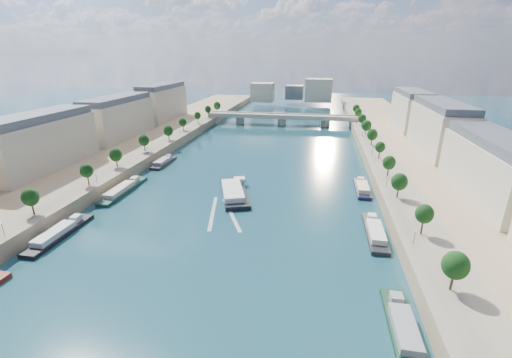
% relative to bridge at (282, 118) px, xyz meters
% --- Properties ---
extents(ground, '(700.00, 700.00, 0.00)m').
position_rel_bridge_xyz_m(ground, '(0.00, -118.36, -5.08)').
color(ground, '#0D343C').
rests_on(ground, ground).
extents(quay_left, '(44.00, 520.00, 5.00)m').
position_rel_bridge_xyz_m(quay_left, '(-72.00, -118.36, -2.58)').
color(quay_left, '#9E8460').
rests_on(quay_left, ground).
extents(quay_right, '(44.00, 520.00, 5.00)m').
position_rel_bridge_xyz_m(quay_right, '(72.00, -118.36, -2.58)').
color(quay_right, '#9E8460').
rests_on(quay_right, ground).
extents(pave_left, '(14.00, 520.00, 0.10)m').
position_rel_bridge_xyz_m(pave_left, '(-57.00, -118.36, -0.03)').
color(pave_left, gray).
rests_on(pave_left, quay_left).
extents(pave_right, '(14.00, 520.00, 0.10)m').
position_rel_bridge_xyz_m(pave_right, '(57.00, -118.36, -0.03)').
color(pave_right, gray).
rests_on(pave_right, quay_right).
extents(trees_left, '(4.80, 268.80, 8.26)m').
position_rel_bridge_xyz_m(trees_left, '(-55.00, -116.36, 5.39)').
color(trees_left, '#382B1E').
rests_on(trees_left, ground).
extents(trees_right, '(4.80, 268.80, 8.26)m').
position_rel_bridge_xyz_m(trees_right, '(55.00, -108.36, 5.39)').
color(trees_right, '#382B1E').
rests_on(trees_right, ground).
extents(lamps_left, '(0.36, 200.36, 4.28)m').
position_rel_bridge_xyz_m(lamps_left, '(-52.50, -128.36, 2.70)').
color(lamps_left, black).
rests_on(lamps_left, ground).
extents(lamps_right, '(0.36, 200.36, 4.28)m').
position_rel_bridge_xyz_m(lamps_right, '(52.50, -113.36, 2.70)').
color(lamps_right, black).
rests_on(lamps_right, ground).
extents(buildings_left, '(16.00, 226.00, 23.20)m').
position_rel_bridge_xyz_m(buildings_left, '(-85.00, -106.36, 11.37)').
color(buildings_left, '#C4B196').
rests_on(buildings_left, ground).
extents(buildings_right, '(16.00, 226.00, 23.20)m').
position_rel_bridge_xyz_m(buildings_right, '(85.00, -106.36, 11.37)').
color(buildings_right, '#C4B196').
rests_on(buildings_right, ground).
extents(skyline, '(79.00, 42.00, 22.00)m').
position_rel_bridge_xyz_m(skyline, '(3.19, 101.16, 9.57)').
color(skyline, '#C4B196').
rests_on(skyline, ground).
extents(bridge, '(112.00, 12.00, 8.15)m').
position_rel_bridge_xyz_m(bridge, '(0.00, 0.00, 0.00)').
color(bridge, '#C1B79E').
rests_on(bridge, ground).
extents(tour_barge, '(18.22, 31.56, 4.13)m').
position_rel_bridge_xyz_m(tour_barge, '(-2.87, -138.06, -3.89)').
color(tour_barge, black).
rests_on(tour_barge, ground).
extents(wake, '(16.03, 25.66, 0.04)m').
position_rel_bridge_xyz_m(wake, '(-2.87, -154.60, -5.06)').
color(wake, silver).
rests_on(wake, ground).
extents(moored_barges_left, '(5.00, 157.89, 3.60)m').
position_rel_bridge_xyz_m(moored_barges_left, '(-45.50, -175.51, -4.24)').
color(moored_barges_left, '#161A31').
rests_on(moored_barges_left, ground).
extents(moored_barges_right, '(5.00, 129.44, 3.60)m').
position_rel_bridge_xyz_m(moored_barges_right, '(45.50, -180.60, -4.24)').
color(moored_barges_right, black).
rests_on(moored_barges_right, ground).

